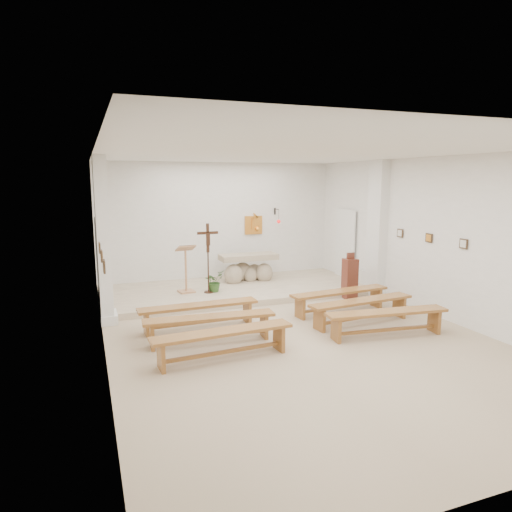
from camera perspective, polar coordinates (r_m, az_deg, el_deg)
name	(u,v)px	position (r m, az deg, el deg)	size (l,w,h in m)	color
ground	(290,333)	(9.22, 4.33, -9.53)	(7.00, 10.00, 0.00)	#C1AB8B
wall_left	(101,256)	(7.99, -18.85, -0.02)	(0.02, 10.00, 3.50)	white
wall_right	(436,238)	(10.74, 21.60, 2.15)	(0.02, 10.00, 3.50)	white
wall_back	(220,223)	(13.46, -4.57, 4.15)	(7.00, 0.02, 3.50)	white
ceiling	(293,153)	(8.72, 4.62, 12.69)	(7.00, 10.00, 0.02)	silver
sanctuary_platform	(236,290)	(12.33, -2.54, -4.23)	(6.98, 3.00, 0.15)	beige
pilaster_left	(103,241)	(9.97, -18.56, 1.81)	(0.26, 0.55, 3.50)	white
pilaster_right	(377,229)	(12.22, 14.91, 3.32)	(0.26, 0.55, 3.50)	white
gold_wall_relief	(254,225)	(13.76, -0.31, 3.89)	(0.55, 0.04, 0.55)	gold
sanctuary_lamp	(278,220)	(13.77, 2.79, 4.54)	(0.11, 0.36, 0.44)	black
station_frame_left_front	(104,266)	(7.21, -18.46, -1.23)	(0.03, 0.20, 0.20)	#3E2C1B
station_frame_left_mid	(102,256)	(8.19, -18.75, 0.00)	(0.03, 0.20, 0.20)	#3E2C1B
station_frame_left_rear	(100,248)	(9.18, -18.97, 0.97)	(0.03, 0.20, 0.20)	#3E2C1B
station_frame_right_front	(464,244)	(10.16, 24.52, 1.40)	(0.03, 0.20, 0.20)	#3E2C1B
station_frame_right_mid	(429,238)	(10.88, 20.81, 2.13)	(0.03, 0.20, 0.20)	#3E2C1B
station_frame_right_rear	(400,233)	(11.64, 17.58, 2.75)	(0.03, 0.20, 0.20)	#3E2C1B
radiator_left	(103,302)	(10.94, -18.61, -5.45)	(0.10, 0.85, 0.52)	silver
radiator_right	(362,279)	(13.05, 13.07, -2.81)	(0.10, 0.85, 0.52)	silver
altar	(248,270)	(12.99, -1.03, -1.70)	(1.64, 0.75, 0.84)	tan
lectern	(186,268)	(11.73, -8.74, -1.54)	(0.50, 0.44, 1.27)	tan
crucifix_stand	(208,253)	(11.55, -6.02, 0.37)	(0.54, 0.23, 1.77)	#362011
potted_plant	(214,281)	(11.80, -5.24, -3.16)	(0.49, 0.42, 0.54)	#2C5421
donation_pedestal	(350,278)	(11.87, 11.64, -2.74)	(0.33, 0.33, 1.19)	maroon
bench_left_front	(199,310)	(9.38, -7.16, -6.75)	(2.45, 0.45, 0.52)	brown
bench_right_front	(340,296)	(10.60, 10.44, -4.93)	(2.46, 0.60, 0.52)	brown
bench_left_second	(210,323)	(8.57, -5.79, -8.30)	(2.46, 0.56, 0.52)	brown
bench_right_second	(361,306)	(9.89, 13.04, -6.07)	(2.47, 0.63, 0.52)	brown
bench_left_third	(223,338)	(7.78, -4.12, -10.16)	(2.46, 0.55, 0.52)	brown
bench_right_third	(387,317)	(9.21, 16.05, -7.37)	(2.47, 0.66, 0.52)	brown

